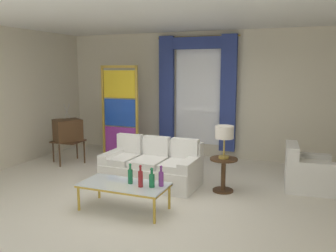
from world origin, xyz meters
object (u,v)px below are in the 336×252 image
object	(u,v)px
bottle_ruby_flask	(130,175)
stained_glass_divider	(120,114)
bottle_crystal_tall	(141,178)
round_side_table	(223,172)
couch_white_long	(153,167)
vintage_tv	(68,131)
coffee_table	(124,186)
bottle_blue_decanter	(152,180)
table_lamp_brass	(224,134)
peacock_figurine	(132,155)
bottle_amber_squat	(161,178)
armchair_white	(306,173)

from	to	relation	value
bottle_ruby_flask	stained_glass_divider	size ratio (longest dim) A/B	0.14
bottle_crystal_tall	round_side_table	distance (m)	1.68
bottle_crystal_tall	couch_white_long	bearing A→B (deg)	107.09
vintage_tv	round_side_table	xyz separation A→B (m)	(3.71, -0.59, -0.37)
couch_white_long	stained_glass_divider	size ratio (longest dim) A/B	0.81
couch_white_long	vintage_tv	size ratio (longest dim) A/B	1.32
coffee_table	bottle_blue_decanter	world-z (taller)	bottle_blue_decanter
coffee_table	table_lamp_brass	size ratio (longest dim) A/B	2.34
bottle_ruby_flask	round_side_table	xyz separation A→B (m)	(1.13, 1.31, -0.18)
peacock_figurine	bottle_crystal_tall	bearing A→B (deg)	-59.93
bottle_ruby_flask	bottle_amber_squat	bearing A→B (deg)	7.22
bottle_blue_decanter	stained_glass_divider	size ratio (longest dim) A/B	0.13
table_lamp_brass	peacock_figurine	bearing A→B (deg)	157.01
table_lamp_brass	coffee_table	bearing A→B (deg)	-131.67
bottle_crystal_tall	bottle_amber_squat	bearing A→B (deg)	29.12
bottle_amber_squat	peacock_figurine	xyz separation A→B (m)	(-1.64, 2.22, -0.32)
bottle_crystal_tall	coffee_table	bearing A→B (deg)	172.93
couch_white_long	bottle_amber_squat	bearing A→B (deg)	-60.68
coffee_table	couch_white_long	bearing A→B (deg)	95.16
stained_glass_divider	round_side_table	distance (m)	3.22
bottle_blue_decanter	bottle_crystal_tall	bearing A→B (deg)	-161.20
couch_white_long	bottle_amber_squat	world-z (taller)	couch_white_long
armchair_white	round_side_table	size ratio (longest dim) A/B	1.49
coffee_table	vintage_tv	distance (m)	3.19
couch_white_long	coffee_table	world-z (taller)	couch_white_long
bottle_ruby_flask	coffee_table	bearing A→B (deg)	-150.07
round_side_table	vintage_tv	bearing A→B (deg)	171.03
coffee_table	stained_glass_divider	size ratio (longest dim) A/B	0.61
round_side_table	stained_glass_divider	bearing A→B (deg)	153.77
bottle_blue_decanter	stained_glass_divider	xyz separation A→B (m)	(-2.06, 2.73, 0.53)
coffee_table	bottle_ruby_flask	xyz separation A→B (m)	(0.09, 0.05, 0.16)
armchair_white	round_side_table	distance (m)	1.50
bottle_blue_decanter	bottle_amber_squat	xyz separation A→B (m)	(0.11, 0.09, 0.01)
bottle_amber_squat	stained_glass_divider	world-z (taller)	stained_glass_divider
bottle_ruby_flask	peacock_figurine	size ratio (longest dim) A/B	0.52
bottle_amber_squat	armchair_white	xyz separation A→B (m)	(1.99, 1.93, -0.25)
vintage_tv	peacock_figurine	xyz separation A→B (m)	(1.43, 0.38, -0.51)
vintage_tv	table_lamp_brass	world-z (taller)	vintage_tv
bottle_amber_squat	bottle_blue_decanter	bearing A→B (deg)	-138.90
bottle_amber_squat	vintage_tv	distance (m)	3.58
coffee_table	stained_glass_divider	xyz separation A→B (m)	(-1.60, 2.75, 0.68)
stained_glass_divider	coffee_table	bearing A→B (deg)	-59.77
stained_glass_divider	table_lamp_brass	distance (m)	3.14
coffee_table	bottle_amber_squat	world-z (taller)	bottle_amber_squat
bottle_ruby_flask	stained_glass_divider	bearing A→B (deg)	122.01
bottle_blue_decanter	vintage_tv	size ratio (longest dim) A/B	0.22
coffee_table	round_side_table	world-z (taller)	round_side_table
bottle_crystal_tall	peacock_figurine	world-z (taller)	bottle_crystal_tall
bottle_amber_squat	peacock_figurine	distance (m)	2.78
armchair_white	peacock_figurine	size ratio (longest dim) A/B	1.48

